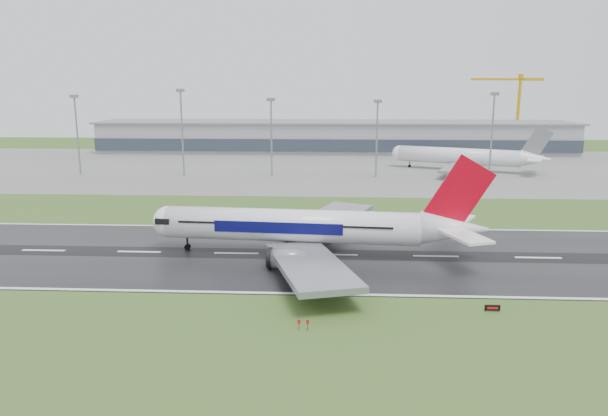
{
  "coord_description": "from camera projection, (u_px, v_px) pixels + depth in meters",
  "views": [
    {
      "loc": [
        -0.87,
        -106.84,
        32.87
      ],
      "look_at": [
        -6.87,
        12.0,
        7.0
      ],
      "focal_mm": 32.78,
      "sensor_mm": 36.0,
      "label": 1
    }
  ],
  "objects": [
    {
      "name": "floodmast_1",
      "position": [
        182.0,
        134.0,
        208.29
      ],
      "size": [
        0.64,
        0.64,
        31.28
      ],
      "primitive_type": "cylinder",
      "color": "gray",
      "rests_on": "ground"
    },
    {
      "name": "runway_sign",
      "position": [
        492.0,
        308.0,
        83.1
      ],
      "size": [
        2.31,
        0.48,
        1.04
      ],
      "primitive_type": null,
      "rotation": [
        0.0,
        0.0,
        -0.1
      ],
      "color": "black",
      "rests_on": "ground"
    },
    {
      "name": "parked_airliner",
      "position": [
        465.0,
        148.0,
        222.36
      ],
      "size": [
        80.43,
        78.07,
        18.44
      ],
      "primitive_type": null,
      "rotation": [
        0.0,
        0.0,
        -0.39
      ],
      "color": "white",
      "rests_on": "apron"
    },
    {
      "name": "main_airliner",
      "position": [
        315.0,
        206.0,
        109.3
      ],
      "size": [
        71.51,
        68.6,
        19.69
      ],
      "primitive_type": null,
      "rotation": [
        0.0,
        0.0,
        -0.08
      ],
      "color": "white",
      "rests_on": "runway"
    },
    {
      "name": "apron",
      "position": [
        334.0,
        167.0,
        233.19
      ],
      "size": [
        400.0,
        130.0,
        0.08
      ],
      "primitive_type": "cube",
      "color": "slate",
      "rests_on": "ground"
    },
    {
      "name": "tower_crane",
      "position": [
        518.0,
        112.0,
        297.25
      ],
      "size": [
        40.11,
        9.59,
        40.22
      ],
      "primitive_type": null,
      "rotation": [
        0.0,
        0.0,
        0.18
      ],
      "color": "#C59209",
      "rests_on": "ground"
    },
    {
      "name": "floodmast_4",
      "position": [
        492.0,
        137.0,
        202.77
      ],
      "size": [
        0.64,
        0.64,
        30.09
      ],
      "primitive_type": "cylinder",
      "color": "gray",
      "rests_on": "ground"
    },
    {
      "name": "floodmast_2",
      "position": [
        271.0,
        139.0,
        206.98
      ],
      "size": [
        0.64,
        0.64,
        28.01
      ],
      "primitive_type": "cylinder",
      "color": "gray",
      "rests_on": "ground"
    },
    {
      "name": "runway",
      "position": [
        335.0,
        255.0,
        111.2
      ],
      "size": [
        400.0,
        45.0,
        0.1
      ],
      "primitive_type": "cube",
      "color": "black",
      "rests_on": "ground"
    },
    {
      "name": "ground",
      "position": [
        335.0,
        255.0,
        111.21
      ],
      "size": [
        520.0,
        520.0,
        0.0
      ],
      "primitive_type": "plane",
      "color": "#33521E",
      "rests_on": "ground"
    },
    {
      "name": "terminal",
      "position": [
        334.0,
        137.0,
        290.16
      ],
      "size": [
        240.0,
        36.0,
        15.0
      ],
      "primitive_type": "cube",
      "color": "gray",
      "rests_on": "ground"
    },
    {
      "name": "floodmast_3",
      "position": [
        377.0,
        141.0,
        205.12
      ],
      "size": [
        0.64,
        0.64,
        27.4
      ],
      "primitive_type": "cylinder",
      "color": "gray",
      "rests_on": "ground"
    },
    {
      "name": "floodmast_0",
      "position": [
        78.0,
        137.0,
        210.52
      ],
      "size": [
        0.64,
        0.64,
        29.1
      ],
      "primitive_type": "cylinder",
      "color": "gray",
      "rests_on": "ground"
    }
  ]
}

